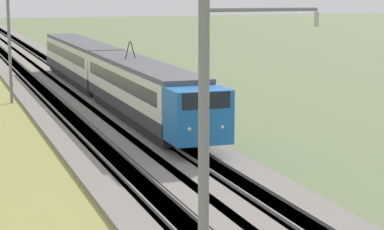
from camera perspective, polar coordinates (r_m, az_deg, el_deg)
ballast_main at (r=60.43m, az=-11.50°, el=1.84°), size 240.00×4.40×0.30m
ballast_adjacent at (r=61.04m, az=-7.86°, el=2.02°), size 240.00×4.40×0.30m
track_main at (r=60.43m, az=-11.50°, el=1.85°), size 240.00×1.57×0.45m
track_adjacent at (r=61.04m, az=-7.86°, el=2.03°), size 240.00×1.57×0.45m
passenger_train at (r=54.05m, az=-6.50°, el=3.33°), size 41.23×2.94×4.89m
catenary_mast_near at (r=14.82m, az=1.10°, el=-4.88°), size 0.22×2.56×8.69m
catenary_mast_mid at (r=54.02m, az=-13.69°, el=5.62°), size 0.22×2.56×8.96m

